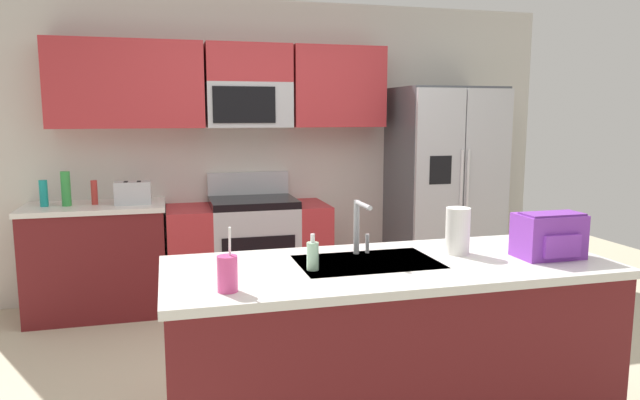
# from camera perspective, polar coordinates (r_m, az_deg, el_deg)

# --- Properties ---
(ground_plane) EXTENTS (9.00, 9.00, 0.00)m
(ground_plane) POSITION_cam_1_polar(r_m,az_deg,el_deg) (3.59, 2.22, -18.27)
(ground_plane) COLOR beige
(ground_plane) RESTS_ON ground
(kitchen_wall_unit) EXTENTS (5.20, 0.43, 2.60)m
(kitchen_wall_unit) POSITION_cam_1_polar(r_m,az_deg,el_deg) (5.21, -6.03, 6.88)
(kitchen_wall_unit) COLOR beige
(kitchen_wall_unit) RESTS_ON ground
(back_counter) EXTENTS (1.09, 0.63, 0.90)m
(back_counter) POSITION_cam_1_polar(r_m,az_deg,el_deg) (5.03, -21.09, -5.47)
(back_counter) COLOR maroon
(back_counter) RESTS_ON ground
(range_oven) EXTENTS (1.36, 0.61, 1.10)m
(range_oven) POSITION_cam_1_polar(r_m,az_deg,el_deg) (5.05, -6.99, -5.00)
(range_oven) COLOR #B7BABF
(range_oven) RESTS_ON ground
(refrigerator) EXTENTS (0.90, 0.76, 1.85)m
(refrigerator) POSITION_cam_1_polar(r_m,az_deg,el_deg) (5.43, 12.10, 1.00)
(refrigerator) COLOR #4C4F54
(refrigerator) RESTS_ON ground
(island_counter) EXTENTS (2.17, 0.87, 0.90)m
(island_counter) POSITION_cam_1_polar(r_m,az_deg,el_deg) (2.98, 6.77, -14.49)
(island_counter) COLOR maroon
(island_counter) RESTS_ON ground
(toaster) EXTENTS (0.28, 0.16, 0.18)m
(toaster) POSITION_cam_1_polar(r_m,az_deg,el_deg) (4.86, -17.98, 0.68)
(toaster) COLOR #B7BABF
(toaster) RESTS_ON back_counter
(pepper_mill) EXTENTS (0.05, 0.05, 0.19)m
(pepper_mill) POSITION_cam_1_polar(r_m,az_deg,el_deg) (4.93, -21.37, 0.70)
(pepper_mill) COLOR #B2332D
(pepper_mill) RESTS_ON back_counter
(bottle_green) EXTENTS (0.07, 0.07, 0.27)m
(bottle_green) POSITION_cam_1_polar(r_m,az_deg,el_deg) (4.93, -23.77, 1.03)
(bottle_green) COLOR green
(bottle_green) RESTS_ON back_counter
(bottle_teal) EXTENTS (0.06, 0.06, 0.21)m
(bottle_teal) POSITION_cam_1_polar(r_m,az_deg,el_deg) (4.98, -25.60, 0.60)
(bottle_teal) COLOR teal
(bottle_teal) RESTS_ON back_counter
(sink_faucet) EXTENTS (0.08, 0.21, 0.28)m
(sink_faucet) POSITION_cam_1_polar(r_m,az_deg,el_deg) (2.95, 3.91, -2.24)
(sink_faucet) COLOR #B7BABF
(sink_faucet) RESTS_ON island_counter
(drink_cup_pink) EXTENTS (0.08, 0.08, 0.27)m
(drink_cup_pink) POSITION_cam_1_polar(r_m,az_deg,el_deg) (2.39, -9.11, -7.16)
(drink_cup_pink) COLOR #EA4C93
(drink_cup_pink) RESTS_ON island_counter
(soap_dispenser) EXTENTS (0.06, 0.06, 0.17)m
(soap_dispenser) POSITION_cam_1_polar(r_m,az_deg,el_deg) (2.68, -0.73, -5.50)
(soap_dispenser) COLOR #A5D8B2
(soap_dispenser) RESTS_ON island_counter
(paper_towel_roll) EXTENTS (0.12, 0.12, 0.24)m
(paper_towel_roll) POSITION_cam_1_polar(r_m,az_deg,el_deg) (3.06, 13.43, -2.97)
(paper_towel_roll) COLOR white
(paper_towel_roll) RESTS_ON island_counter
(backpack) EXTENTS (0.32, 0.22, 0.23)m
(backpack) POSITION_cam_1_polar(r_m,az_deg,el_deg) (3.12, 21.67, -3.19)
(backpack) COLOR purple
(backpack) RESTS_ON island_counter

